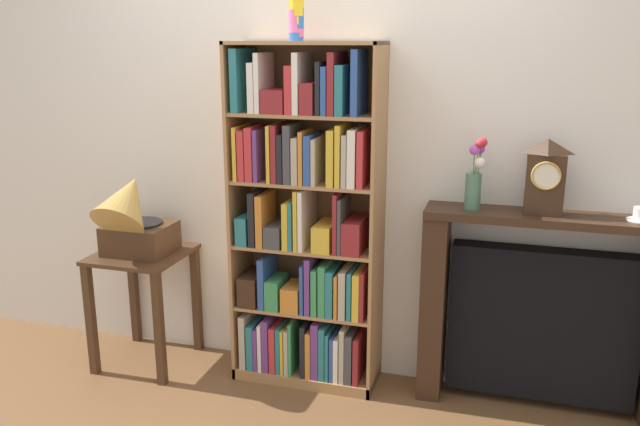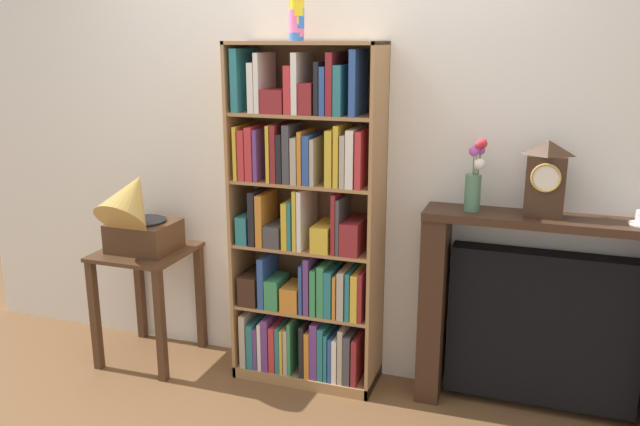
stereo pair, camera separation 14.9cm
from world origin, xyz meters
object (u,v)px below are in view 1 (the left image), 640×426
Objects in this scene: mantel_clock at (545,177)px; flower_vase at (475,179)px; bookshelf at (306,234)px; side_table_left at (144,281)px; cup_stack at (296,7)px; fireplace_mantel at (543,314)px; gramophone at (133,216)px.

mantel_clock is 1.03× the size of flower_vase.
bookshelf is 5.18× the size of flower_vase.
flower_vase is at bearing 3.89° from side_table_left.
flower_vase reaches higher than side_table_left.
cup_stack is at bearing -178.59° from mantel_clock.
flower_vase is at bearing -176.15° from fireplace_mantel.
cup_stack is 1.73m from side_table_left.
cup_stack reaches higher than fireplace_mantel.
flower_vase is (0.89, 0.03, -0.80)m from cup_stack.
mantel_clock reaches higher than flower_vase.
bookshelf reaches higher than mantel_clock.
fireplace_mantel is (2.16, 0.21, -0.39)m from gramophone.
bookshelf reaches higher than side_table_left.
fireplace_mantel is 3.32× the size of mantel_clock.
gramophone is (0.00, -0.06, 0.40)m from side_table_left.
mantel_clock reaches higher than gramophone.
cup_stack is at bearing -178.13° from flower_vase.
side_table_left is 0.40m from gramophone.
side_table_left is at bearing -176.68° from mantel_clock.
bookshelf is at bearing -13.08° from cup_stack.
flower_vase is at bearing 1.87° from cup_stack.
mantel_clock is at bearing -153.75° from fireplace_mantel.
bookshelf is 0.91m from flower_vase.
cup_stack is (-0.05, 0.01, 1.14)m from bookshelf.
fireplace_mantel is 0.70m from mantel_clock.
side_table_left is 0.56× the size of fireplace_mantel.
mantel_clock is (1.21, 0.03, -0.77)m from cup_stack.
gramophone is 1.48× the size of mantel_clock.
side_table_left is 2.22m from mantel_clock.
bookshelf is at bearing -177.32° from flower_vase.
side_table_left is 1.85× the size of mantel_clock.
bookshelf is 1.22m from mantel_clock.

